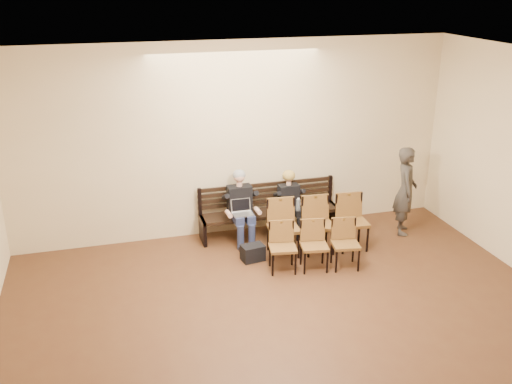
# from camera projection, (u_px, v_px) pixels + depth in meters

# --- Properties ---
(room_walls) EXTENTS (8.02, 10.01, 3.51)m
(room_walls) POSITION_uv_depth(u_px,v_px,m) (329.00, 172.00, 6.09)
(room_walls) COLOR beige
(room_walls) RESTS_ON ground
(bench) EXTENTS (2.60, 0.90, 0.45)m
(bench) POSITION_uv_depth(u_px,v_px,m) (270.00, 222.00, 10.53)
(bench) COLOR black
(bench) RESTS_ON ground
(seated_man) EXTENTS (0.53, 0.73, 1.27)m
(seated_man) POSITION_uv_depth(u_px,v_px,m) (241.00, 208.00, 10.13)
(seated_man) COLOR black
(seated_man) RESTS_ON ground
(seated_woman) EXTENTS (0.46, 0.64, 1.07)m
(seated_woman) POSITION_uv_depth(u_px,v_px,m) (290.00, 207.00, 10.40)
(seated_woman) COLOR black
(seated_woman) RESTS_ON ground
(laptop) EXTENTS (0.37, 0.30, 0.26)m
(laptop) POSITION_uv_depth(u_px,v_px,m) (243.00, 215.00, 9.97)
(laptop) COLOR #B7B8BC
(laptop) RESTS_ON bench
(water_bottle) EXTENTS (0.08, 0.08, 0.24)m
(water_bottle) POSITION_uv_depth(u_px,v_px,m) (298.00, 210.00, 10.20)
(water_bottle) COLOR silver
(water_bottle) RESTS_ON bench
(bag) EXTENTS (0.41, 0.31, 0.27)m
(bag) POSITION_uv_depth(u_px,v_px,m) (253.00, 253.00, 9.58)
(bag) COLOR black
(bag) RESTS_ON ground
(passerby) EXTENTS (0.70, 0.82, 1.90)m
(passerby) POSITION_uv_depth(u_px,v_px,m) (406.00, 184.00, 10.34)
(passerby) COLOR #37322D
(passerby) RESTS_ON ground
(chair_row_front) EXTENTS (1.77, 0.66, 0.97)m
(chair_row_front) POSITION_uv_depth(u_px,v_px,m) (318.00, 225.00, 9.78)
(chair_row_front) COLOR brown
(chair_row_front) RESTS_ON ground
(chair_row_back) EXTENTS (1.51, 0.67, 0.81)m
(chair_row_back) POSITION_uv_depth(u_px,v_px,m) (314.00, 246.00, 9.20)
(chair_row_back) COLOR brown
(chair_row_back) RESTS_ON ground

